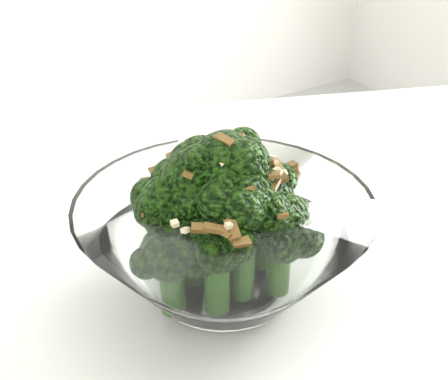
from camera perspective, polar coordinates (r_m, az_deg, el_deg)
table at (r=0.66m, az=11.73°, el=-10.30°), size 1.41×1.18×0.75m
broccoli_dish at (r=0.52m, az=-0.05°, el=-4.11°), size 0.25×0.25×0.15m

